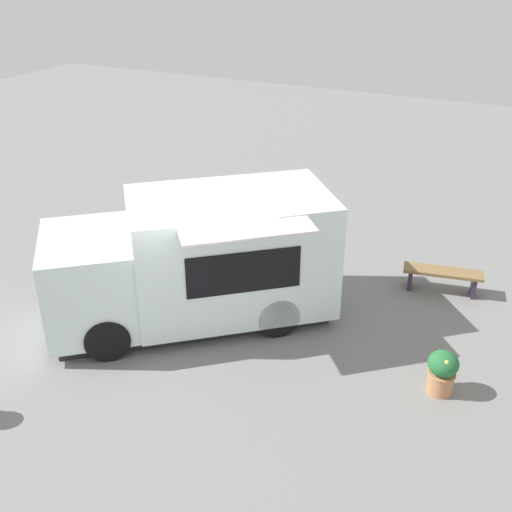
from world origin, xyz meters
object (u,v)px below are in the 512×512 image
object	(u,v)px
food_truck	(198,263)
person_customer	(176,212)
plaza_bench	(442,276)
planter_flowering_far	(442,371)

from	to	relation	value
food_truck	person_customer	world-z (taller)	food_truck
person_customer	food_truck	bearing A→B (deg)	-51.89
food_truck	plaza_bench	world-z (taller)	food_truck
food_truck	planter_flowering_far	xyz separation A→B (m)	(4.41, -0.25, -0.72)
plaza_bench	planter_flowering_far	bearing A→B (deg)	-79.62
planter_flowering_far	person_customer	bearing A→B (deg)	153.27
food_truck	person_customer	bearing A→B (deg)	128.11
plaza_bench	person_customer	bearing A→B (deg)	176.33
food_truck	person_customer	xyz separation A→B (m)	(-2.55, 3.25, -0.74)
person_customer	plaza_bench	size ratio (longest dim) A/B	0.59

